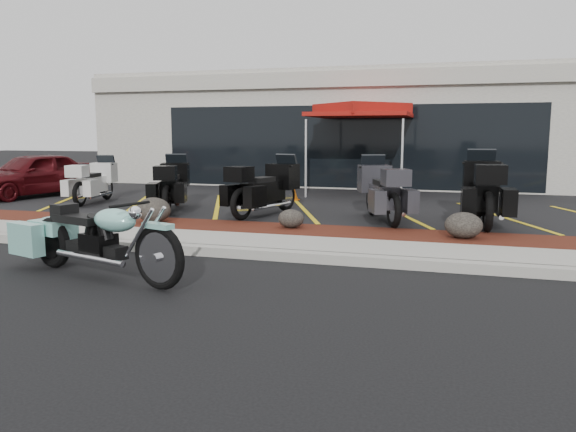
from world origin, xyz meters
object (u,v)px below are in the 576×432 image
(popup_canopy, at_px, (361,112))
(touring_white, at_px, (106,177))
(hero_cruiser, at_px, (159,248))
(parked_car, at_px, (33,174))
(traffic_cone, at_px, (293,192))

(popup_canopy, bearing_deg, touring_white, -143.01)
(hero_cruiser, bearing_deg, popup_canopy, 102.63)
(touring_white, xyz_separation_m, parked_car, (-2.45, 0.09, 0.02))
(hero_cruiser, bearing_deg, parked_car, 155.19)
(parked_car, height_order, popup_canopy, popup_canopy)
(touring_white, distance_m, traffic_cone, 5.04)
(hero_cruiser, xyz_separation_m, touring_white, (-5.51, 7.06, 0.21))
(popup_canopy, bearing_deg, traffic_cone, -115.72)
(hero_cruiser, relative_size, touring_white, 1.49)
(traffic_cone, bearing_deg, popup_canopy, 55.28)
(hero_cruiser, bearing_deg, touring_white, 145.08)
(parked_car, bearing_deg, traffic_cone, 24.09)
(touring_white, bearing_deg, traffic_cone, -84.81)
(hero_cruiser, height_order, parked_car, parked_car)
(hero_cruiser, xyz_separation_m, parked_car, (-7.95, 7.15, 0.23))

